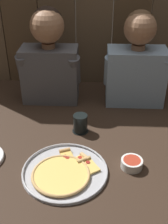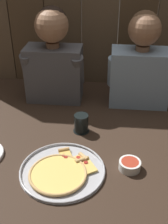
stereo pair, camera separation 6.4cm
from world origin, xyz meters
The scene contains 6 objects.
ground_plane centered at (0.00, 0.00, 0.00)m, with size 3.20×3.20×0.00m, color #332319.
pizza_tray centered at (-0.11, -0.14, 0.01)m, with size 0.39×0.39×0.03m.
drinking_glass centered at (-0.06, 0.19, 0.05)m, with size 0.09×0.09×0.10m.
dipping_bowl centered at (0.20, -0.09, 0.02)m, with size 0.10×0.10×0.04m.
diner_left centered at (-0.27, 0.55, 0.29)m, with size 0.38×0.21×0.58m.
diner_right centered at (0.27, 0.55, 0.27)m, with size 0.39×0.20×0.57m.
Camera 2 is at (0.09, -1.10, 0.92)m, focal length 46.21 mm.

